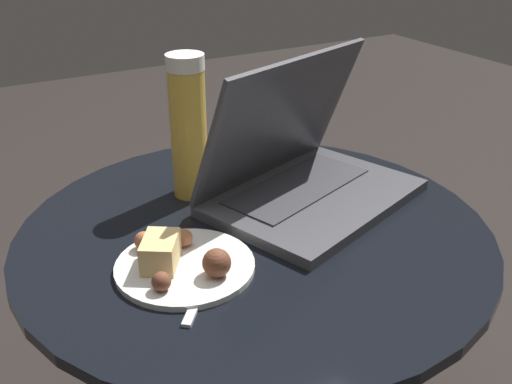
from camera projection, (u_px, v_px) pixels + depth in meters
table at (254, 306)px, 1.01m from camera, size 0.74×0.74×0.55m
laptop at (302, 171)px, 1.01m from camera, size 0.41×0.34×0.24m
beer_glass at (188, 127)px, 0.99m from camera, size 0.06×0.06×0.24m
snack_plate at (181, 261)px, 0.83m from camera, size 0.20×0.20×0.05m
fork at (206, 279)px, 0.81m from camera, size 0.12×0.14×0.00m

